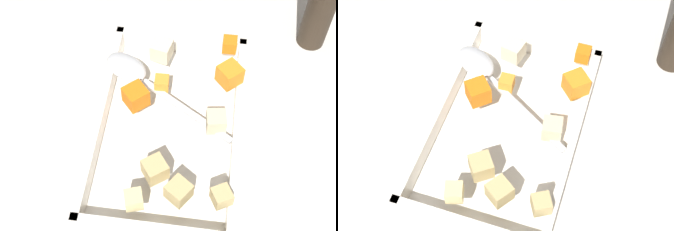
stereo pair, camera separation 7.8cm
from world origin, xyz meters
TOP-DOWN VIEW (x-y plane):
  - ground_plane at (0.00, 0.00)m, footprint 4.00×4.00m
  - baking_dish at (-0.01, 0.00)m, footprint 0.37×0.23m
  - carrot_chunk_near_left at (-0.04, -0.05)m, footprint 0.05×0.05m
  - carrot_chunk_corner_se at (-0.17, 0.09)m, footprint 0.02×0.02m
  - carrot_chunk_under_handle at (-0.10, 0.09)m, footprint 0.05×0.05m
  - carrot_chunk_corner_sw at (-0.07, -0.02)m, footprint 0.02×0.02m
  - potato_chunk_center at (0.09, -0.01)m, footprint 0.04×0.04m
  - potato_chunk_mid_left at (-0.01, 0.07)m, footprint 0.03×0.03m
  - potato_chunk_near_spoon at (-0.14, -0.03)m, footprint 0.04×0.04m
  - potato_chunk_back_center at (0.14, -0.03)m, footprint 0.03×0.03m
  - potato_chunk_mid_right at (0.12, 0.03)m, footprint 0.04×0.04m
  - potato_chunk_near_right at (0.12, 0.09)m, footprint 0.04×0.04m
  - serving_spoon at (-0.09, -0.07)m, footprint 0.16×0.23m

SIDE VIEW (x-z plane):
  - ground_plane at x=0.00m, z-range 0.00..0.00m
  - baking_dish at x=-0.01m, z-range -0.01..0.04m
  - serving_spoon at x=-0.09m, z-range 0.05..0.07m
  - carrot_chunk_corner_sw at x=-0.07m, z-range 0.05..0.08m
  - carrot_chunk_corner_se at x=-0.17m, z-range 0.05..0.08m
  - potato_chunk_back_center at x=0.14m, z-range 0.05..0.08m
  - potato_chunk_near_right at x=0.12m, z-range 0.05..0.08m
  - potato_chunk_mid_left at x=-0.01m, z-range 0.05..0.08m
  - potato_chunk_mid_right at x=0.12m, z-range 0.05..0.08m
  - potato_chunk_center at x=0.09m, z-range 0.05..0.08m
  - potato_chunk_near_spoon at x=-0.14m, z-range 0.05..0.08m
  - carrot_chunk_near_left at x=-0.04m, z-range 0.05..0.09m
  - carrot_chunk_under_handle at x=-0.10m, z-range 0.05..0.09m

